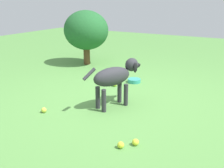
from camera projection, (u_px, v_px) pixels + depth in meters
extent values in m
plane|color=#548C42|center=(118.00, 101.00, 3.57)|extent=(14.00, 14.00, 0.00)
ellipsoid|color=#2D2D33|center=(112.00, 77.00, 3.26)|extent=(0.41, 0.58, 0.24)
cylinder|color=#2D2D33|center=(120.00, 92.00, 3.49)|extent=(0.06, 0.06, 0.29)
cylinder|color=#2D2D33|center=(126.00, 95.00, 3.39)|extent=(0.06, 0.06, 0.29)
cylinder|color=#2D2D33|center=(98.00, 98.00, 3.29)|extent=(0.06, 0.06, 0.29)
cylinder|color=#2D2D33|center=(104.00, 101.00, 3.19)|extent=(0.06, 0.06, 0.29)
ellipsoid|color=#2D2D33|center=(132.00, 65.00, 3.40)|extent=(0.22, 0.23, 0.18)
ellipsoid|color=black|center=(136.00, 65.00, 3.46)|extent=(0.12, 0.15, 0.07)
sphere|color=black|center=(139.00, 65.00, 3.49)|extent=(0.03, 0.03, 0.03)
ellipsoid|color=black|center=(127.00, 65.00, 3.47)|extent=(0.05, 0.07, 0.13)
ellipsoid|color=black|center=(135.00, 68.00, 3.34)|extent=(0.05, 0.07, 0.13)
cylinder|color=#2D2D33|center=(89.00, 74.00, 3.04)|extent=(0.11, 0.18, 0.14)
sphere|color=yellow|center=(135.00, 142.00, 2.48)|extent=(0.07, 0.07, 0.07)
sphere|color=#CDD341|center=(44.00, 110.00, 3.20)|extent=(0.07, 0.07, 0.07)
sphere|color=#CED934|center=(121.00, 145.00, 2.44)|extent=(0.07, 0.07, 0.07)
sphere|color=#CCE434|center=(115.00, 84.00, 4.15)|extent=(0.07, 0.07, 0.07)
cylinder|color=teal|center=(134.00, 81.00, 4.36)|extent=(0.22, 0.22, 0.06)
cylinder|color=brown|center=(87.00, 56.00, 5.53)|extent=(0.14, 0.14, 0.34)
ellipsoid|color=#215C2B|center=(86.00, 30.00, 5.36)|extent=(0.96, 0.86, 0.81)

